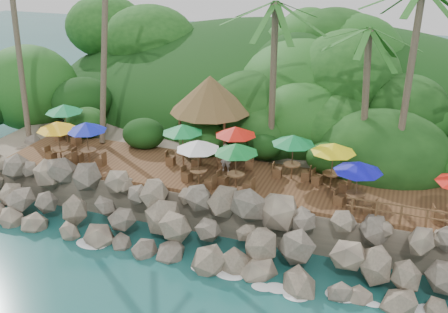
% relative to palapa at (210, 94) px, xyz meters
% --- Properties ---
extents(ground, '(140.00, 140.00, 0.00)m').
position_rel_palapa_xyz_m(ground, '(2.12, -9.44, -5.79)').
color(ground, '#19514F').
rests_on(ground, ground).
extents(land_base, '(32.00, 25.20, 2.10)m').
position_rel_palapa_xyz_m(land_base, '(2.12, 6.56, -4.74)').
color(land_base, gray).
rests_on(land_base, ground).
extents(jungle_hill, '(44.80, 28.00, 15.40)m').
position_rel_palapa_xyz_m(jungle_hill, '(2.12, 14.06, -5.79)').
color(jungle_hill, '#143811').
rests_on(jungle_hill, ground).
extents(seawall, '(29.00, 4.00, 2.30)m').
position_rel_palapa_xyz_m(seawall, '(2.12, -7.44, -4.64)').
color(seawall, gray).
rests_on(seawall, ground).
extents(terrace, '(26.00, 5.00, 0.20)m').
position_rel_palapa_xyz_m(terrace, '(2.12, -3.44, -3.59)').
color(terrace, brown).
rests_on(terrace, land_base).
extents(jungle_foliage, '(44.00, 16.00, 12.00)m').
position_rel_palapa_xyz_m(jungle_foliage, '(2.12, 5.56, -5.79)').
color(jungle_foliage, '#143811').
rests_on(jungle_foliage, ground).
extents(foam_line, '(25.20, 0.80, 0.06)m').
position_rel_palapa_xyz_m(foam_line, '(2.12, -9.14, -5.76)').
color(foam_line, white).
rests_on(foam_line, ground).
extents(palapa, '(4.90, 4.90, 4.60)m').
position_rel_palapa_xyz_m(palapa, '(0.00, 0.00, 0.00)').
color(palapa, brown).
rests_on(palapa, ground).
extents(dining_clusters, '(25.18, 5.20, 2.52)m').
position_rel_palapa_xyz_m(dining_clusters, '(1.95, -3.88, -1.40)').
color(dining_clusters, brown).
rests_on(dining_clusters, terrace).
extents(railing, '(6.10, 0.10, 1.00)m').
position_rel_palapa_xyz_m(railing, '(12.11, -5.79, -2.88)').
color(railing, brown).
rests_on(railing, terrace).
extents(waiter, '(0.63, 0.44, 1.66)m').
position_rel_palapa_xyz_m(waiter, '(2.04, -2.95, -2.66)').
color(waiter, silver).
rests_on(waiter, terrace).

